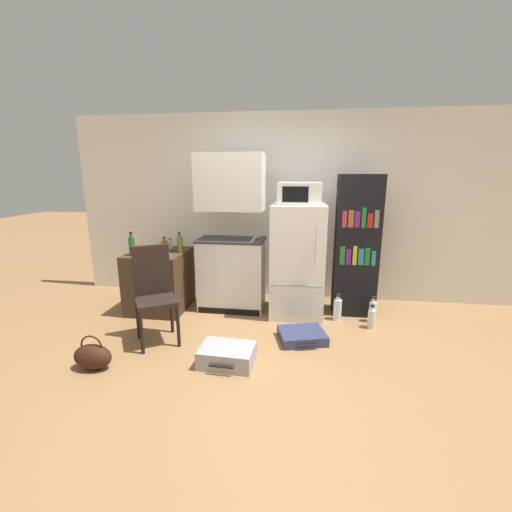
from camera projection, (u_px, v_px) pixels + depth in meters
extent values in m
plane|color=olive|center=(265.00, 365.00, 3.25)|extent=(24.00, 24.00, 0.00)
cube|color=white|center=(296.00, 208.00, 4.85)|extent=(6.40, 0.10, 2.58)
cube|color=#422D1E|center=(160.00, 280.00, 4.54)|extent=(0.71, 0.78, 0.78)
cube|color=silver|center=(232.00, 275.00, 4.53)|extent=(0.84, 0.48, 0.92)
cube|color=#333338|center=(231.00, 240.00, 4.42)|extent=(0.86, 0.49, 0.03)
cube|color=silver|center=(230.00, 182.00, 4.25)|extent=(0.84, 0.41, 0.70)
cube|color=black|center=(228.00, 312.00, 4.40)|extent=(0.81, 0.01, 0.08)
cube|color=white|center=(298.00, 261.00, 4.29)|extent=(0.66, 0.63, 1.41)
cube|color=gray|center=(297.00, 286.00, 4.03)|extent=(0.63, 0.01, 0.01)
cylinder|color=silver|center=(317.00, 247.00, 3.88)|extent=(0.02, 0.02, 0.49)
cube|color=silver|center=(300.00, 193.00, 4.09)|extent=(0.51, 0.41, 0.26)
cube|color=black|center=(295.00, 194.00, 3.90)|extent=(0.30, 0.01, 0.18)
cube|color=black|center=(356.00, 246.00, 4.28)|extent=(0.53, 0.34, 1.76)
cube|color=#1E7033|center=(342.00, 256.00, 4.16)|extent=(0.06, 0.01, 0.22)
cube|color=#661E75|center=(348.00, 257.00, 4.15)|extent=(0.06, 0.01, 0.20)
cube|color=gold|center=(355.00, 256.00, 4.13)|extent=(0.05, 0.01, 0.23)
cube|color=teal|center=(361.00, 257.00, 4.13)|extent=(0.06, 0.01, 0.20)
cube|color=#1E7033|center=(367.00, 257.00, 4.12)|extent=(0.06, 0.01, 0.22)
cube|color=teal|center=(374.00, 258.00, 4.11)|extent=(0.05, 0.01, 0.18)
cube|color=#A33351|center=(345.00, 219.00, 4.05)|extent=(0.05, 0.01, 0.19)
cube|color=brown|center=(351.00, 219.00, 4.04)|extent=(0.06, 0.01, 0.20)
cube|color=#661E75|center=(357.00, 219.00, 4.03)|extent=(0.06, 0.01, 0.19)
cube|color=#1E7033|center=(364.00, 218.00, 4.02)|extent=(0.05, 0.01, 0.24)
cube|color=red|center=(370.00, 221.00, 4.02)|extent=(0.06, 0.01, 0.17)
cube|color=slate|center=(377.00, 219.00, 4.00)|extent=(0.05, 0.01, 0.21)
cylinder|color=#1E6028|center=(132.00, 246.00, 4.22)|extent=(0.07, 0.07, 0.23)
cylinder|color=#1E6028|center=(131.00, 235.00, 4.19)|extent=(0.03, 0.03, 0.04)
cylinder|color=black|center=(131.00, 233.00, 4.18)|extent=(0.04, 0.04, 0.02)
cylinder|color=#566619|center=(180.00, 245.00, 4.37)|extent=(0.07, 0.07, 0.21)
cylinder|color=#566619|center=(179.00, 235.00, 4.34)|extent=(0.03, 0.03, 0.04)
cylinder|color=black|center=(179.00, 233.00, 4.33)|extent=(0.04, 0.04, 0.02)
cylinder|color=brown|center=(165.00, 246.00, 4.45)|extent=(0.08, 0.08, 0.15)
cylinder|color=brown|center=(164.00, 239.00, 4.43)|extent=(0.04, 0.04, 0.03)
cylinder|color=black|center=(164.00, 238.00, 4.43)|extent=(0.04, 0.04, 0.02)
cylinder|color=silver|center=(170.00, 245.00, 4.60)|extent=(0.07, 0.07, 0.11)
cylinder|color=silver|center=(170.00, 240.00, 4.58)|extent=(0.03, 0.03, 0.02)
cylinder|color=black|center=(170.00, 239.00, 4.58)|extent=(0.04, 0.04, 0.01)
cylinder|color=silver|center=(162.00, 253.00, 4.25)|extent=(0.18, 0.18, 0.05)
cylinder|color=black|center=(142.00, 333.00, 3.40)|extent=(0.04, 0.04, 0.45)
cylinder|color=black|center=(178.00, 326.00, 3.54)|extent=(0.04, 0.04, 0.45)
cylinder|color=black|center=(138.00, 319.00, 3.72)|extent=(0.04, 0.04, 0.45)
cylinder|color=black|center=(172.00, 314.00, 3.87)|extent=(0.04, 0.04, 0.45)
cube|color=black|center=(156.00, 301.00, 3.58)|extent=(0.55, 0.55, 0.04)
cube|color=black|center=(152.00, 270.00, 3.67)|extent=(0.35, 0.24, 0.54)
cube|color=#99999E|center=(227.00, 355.00, 3.25)|extent=(0.52, 0.39, 0.17)
cylinder|color=black|center=(221.00, 367.00, 3.05)|extent=(0.23, 0.03, 0.02)
cube|color=navy|center=(302.00, 336.00, 3.71)|extent=(0.57, 0.52, 0.11)
cylinder|color=black|center=(308.00, 345.00, 3.50)|extent=(0.21, 0.08, 0.02)
ellipsoid|color=#33190F|center=(93.00, 357.00, 3.16)|extent=(0.36, 0.20, 0.24)
torus|color=#33190F|center=(91.00, 346.00, 3.13)|extent=(0.21, 0.02, 0.21)
cylinder|color=silver|center=(372.00, 312.00, 4.17)|extent=(0.09, 0.09, 0.25)
cylinder|color=silver|center=(373.00, 300.00, 4.13)|extent=(0.04, 0.04, 0.05)
cylinder|color=black|center=(374.00, 297.00, 4.13)|extent=(0.04, 0.04, 0.03)
cylinder|color=silver|center=(337.00, 310.00, 4.23)|extent=(0.10, 0.10, 0.26)
cylinder|color=silver|center=(338.00, 298.00, 4.19)|extent=(0.04, 0.04, 0.05)
cylinder|color=black|center=(338.00, 295.00, 4.18)|extent=(0.05, 0.05, 0.03)
cylinder|color=silver|center=(371.00, 319.00, 4.00)|extent=(0.09, 0.09, 0.22)
cylinder|color=silver|center=(372.00, 308.00, 3.97)|extent=(0.04, 0.04, 0.04)
cylinder|color=black|center=(373.00, 306.00, 3.96)|extent=(0.05, 0.05, 0.02)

